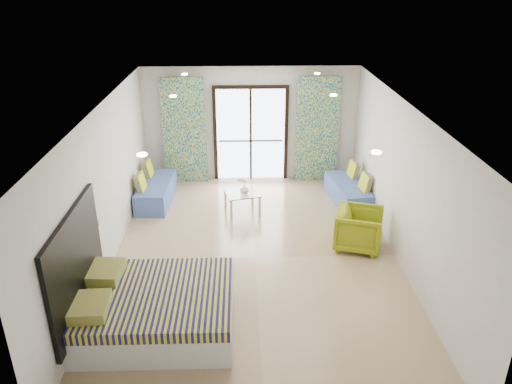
{
  "coord_description": "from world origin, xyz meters",
  "views": [
    {
      "loc": [
        -0.22,
        -7.61,
        4.67
      ],
      "look_at": [
        0.02,
        0.28,
        1.15
      ],
      "focal_mm": 35.0,
      "sensor_mm": 36.0,
      "label": 1
    }
  ],
  "objects_px": {
    "bed": "(154,309)",
    "coffee_table": "(242,194)",
    "daybed_left": "(156,191)",
    "armchair": "(359,227)",
    "daybed_right": "(349,192)"
  },
  "relations": [
    {
      "from": "bed",
      "to": "coffee_table",
      "type": "xyz_separation_m",
      "value": [
        1.26,
        3.69,
        0.09
      ]
    },
    {
      "from": "daybed_left",
      "to": "armchair",
      "type": "height_order",
      "value": "armchair"
    },
    {
      "from": "bed",
      "to": "daybed_right",
      "type": "bearing_deg",
      "value": 48.79
    },
    {
      "from": "daybed_right",
      "to": "armchair",
      "type": "bearing_deg",
      "value": -104.11
    },
    {
      "from": "bed",
      "to": "daybed_right",
      "type": "relative_size",
      "value": 1.29
    },
    {
      "from": "bed",
      "to": "armchair",
      "type": "relative_size",
      "value": 2.62
    },
    {
      "from": "daybed_right",
      "to": "bed",
      "type": "bearing_deg",
      "value": -138.97
    },
    {
      "from": "daybed_left",
      "to": "armchair",
      "type": "bearing_deg",
      "value": -25.27
    },
    {
      "from": "coffee_table",
      "to": "bed",
      "type": "bearing_deg",
      "value": -108.85
    },
    {
      "from": "bed",
      "to": "daybed_left",
      "type": "distance_m",
      "value": 4.3
    },
    {
      "from": "coffee_table",
      "to": "daybed_left",
      "type": "bearing_deg",
      "value": 163.48
    },
    {
      "from": "bed",
      "to": "coffee_table",
      "type": "relative_size",
      "value": 2.61
    },
    {
      "from": "daybed_left",
      "to": "bed",
      "type": "bearing_deg",
      "value": -79.1
    },
    {
      "from": "bed",
      "to": "armchair",
      "type": "distance_m",
      "value": 4.0
    },
    {
      "from": "daybed_right",
      "to": "armchair",
      "type": "xyz_separation_m",
      "value": [
        -0.22,
        -1.96,
        0.17
      ]
    }
  ]
}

